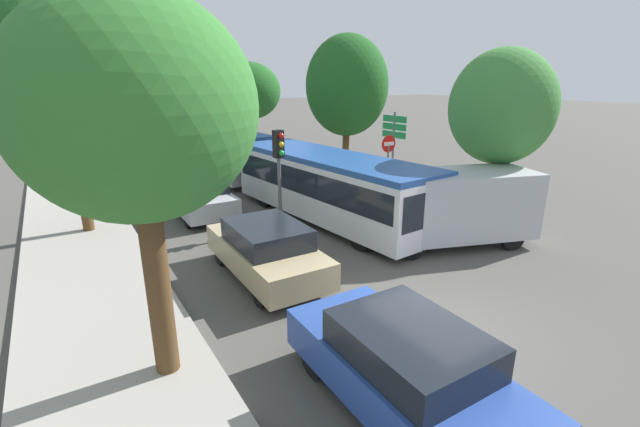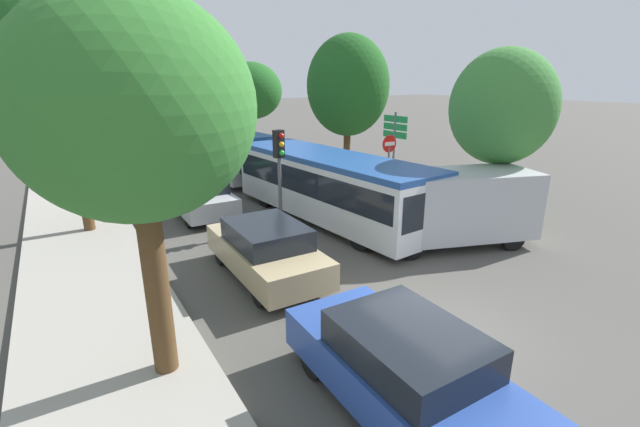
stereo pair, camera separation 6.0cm
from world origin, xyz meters
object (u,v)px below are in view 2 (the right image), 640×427
object	(u,v)px
tree_left_near	(134,110)
white_van	(458,206)
queued_car_green	(161,172)
no_entry_sign	(389,158)
queued_car_silver	(199,195)
traffic_light	(279,158)
city_bus_rear	(122,132)
articulated_bus	(278,167)
tree_right_mid	(348,86)
tree_left_mid	(64,79)
queued_car_tan	(266,250)
tree_right_far	(251,91)
direction_sign_post	(395,136)
tree_right_near	(503,108)
queued_car_blue	(403,368)

from	to	relation	value
tree_left_near	white_van	bearing A→B (deg)	10.24
queued_car_green	no_entry_sign	xyz separation A→B (m)	(7.40, -7.66, 1.13)
queued_car_silver	traffic_light	world-z (taller)	traffic_light
white_van	traffic_light	xyz separation A→B (m)	(-4.04, 4.09, 1.26)
city_bus_rear	no_entry_sign	xyz separation A→B (m)	(7.36, -19.55, 0.42)
no_entry_sign	articulated_bus	bearing A→B (deg)	-129.27
tree_left_near	tree_right_mid	xyz separation A→B (m)	(12.16, 11.76, 0.07)
articulated_bus	tree_left_mid	size ratio (longest dim) A/B	2.16
queued_car_tan	tree_right_far	xyz separation A→B (m)	(8.71, 21.00, 3.36)
white_van	tree_left_mid	distance (m)	12.64
queued_car_green	tree_right_far	size ratio (longest dim) A/B	0.69
queued_car_silver	tree_right_far	world-z (taller)	tree_right_far
no_entry_sign	tree_right_mid	xyz separation A→B (m)	(1.72, 5.37, 2.74)
queued_car_tan	queued_car_green	bearing A→B (deg)	1.41
queued_car_tan	tree_left_mid	xyz separation A→B (m)	(-3.65, 6.22, 4.21)
articulated_bus	queued_car_tan	xyz separation A→B (m)	(-3.70, -6.66, -0.64)
traffic_light	tree_left_mid	distance (m)	6.91
articulated_bus	white_van	world-z (taller)	articulated_bus
traffic_light	direction_sign_post	bearing A→B (deg)	94.65
queued_car_green	no_entry_sign	distance (m)	10.71
articulated_bus	tree_right_mid	xyz separation A→B (m)	(5.29, 2.45, 3.23)
tree_right_near	queued_car_tan	bearing A→B (deg)	177.47
queued_car_tan	tree_left_near	bearing A→B (deg)	130.65
traffic_light	tree_left_near	bearing A→B (deg)	-53.14
no_entry_sign	queued_car_blue	bearing A→B (deg)	-39.25
queued_car_tan	tree_right_far	bearing A→B (deg)	-21.76
direction_sign_post	tree_left_near	xyz separation A→B (m)	(-11.81, -7.64, 1.98)
white_van	tree_left_mid	bearing A→B (deg)	-17.24
queued_car_blue	traffic_light	world-z (taller)	traffic_light
city_bus_rear	tree_left_near	bearing A→B (deg)	176.22
traffic_light	queued_car_tan	bearing A→B (deg)	-43.98
queued_car_silver	tree_right_far	bearing A→B (deg)	-29.47
city_bus_rear	no_entry_sign	size ratio (longest dim) A/B	4.19
queued_car_silver	queued_car_green	bearing A→B (deg)	3.83
queued_car_blue	queued_car_silver	distance (m)	11.76
white_van	tree_right_mid	bearing A→B (deg)	-86.91
queued_car_silver	tree_left_mid	world-z (taller)	tree_left_mid
city_bus_rear	queued_car_tan	distance (m)	23.30
tree_left_near	direction_sign_post	bearing A→B (deg)	32.91
queued_car_tan	tree_left_mid	bearing A→B (deg)	31.20
white_van	traffic_light	distance (m)	5.89
traffic_light	tree_right_far	bearing A→B (deg)	148.24
tree_left_mid	queued_car_green	bearing A→B (deg)	55.74
tree_left_mid	tree_right_near	size ratio (longest dim) A/B	1.27
queued_car_silver	tree_left_mid	size ratio (longest dim) A/B	0.57
articulated_bus	tree_right_far	distance (m)	15.44
queued_car_blue	queued_car_silver	xyz separation A→B (m)	(0.39, 11.76, -0.00)
traffic_light	direction_sign_post	distance (m)	6.90
queued_car_tan	tree_left_near	world-z (taller)	tree_left_near
articulated_bus	tree_left_near	distance (m)	11.99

